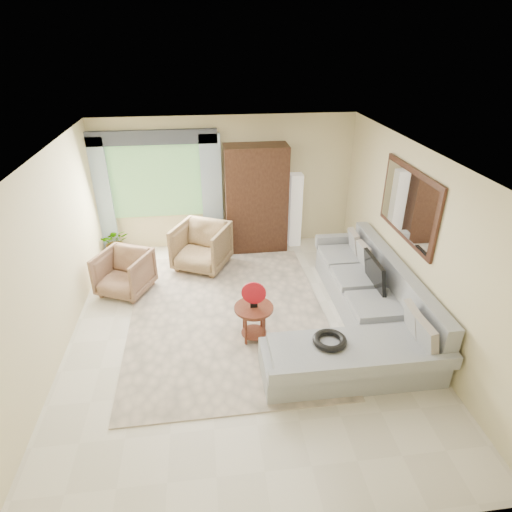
{
  "coord_description": "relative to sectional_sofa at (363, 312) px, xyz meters",
  "views": [
    {
      "loc": [
        -0.44,
        -5.12,
        3.97
      ],
      "look_at": [
        0.25,
        0.35,
        1.05
      ],
      "focal_mm": 30.0,
      "sensor_mm": 36.0,
      "label": 1
    }
  ],
  "objects": [
    {
      "name": "ground",
      "position": [
        -1.78,
        0.18,
        -0.28
      ],
      "size": [
        6.0,
        6.0,
        0.0
      ],
      "primitive_type": "plane",
      "color": "silver",
      "rests_on": "ground"
    },
    {
      "name": "area_rug",
      "position": [
        -1.97,
        0.58,
        -0.27
      ],
      "size": [
        3.05,
        4.03,
        0.02
      ],
      "primitive_type": "cube",
      "rotation": [
        0.0,
        0.0,
        0.01
      ],
      "color": "#C6B19D",
      "rests_on": "ground"
    },
    {
      "name": "sectional_sofa",
      "position": [
        0.0,
        0.0,
        0.0
      ],
      "size": [
        2.3,
        3.46,
        0.9
      ],
      "color": "#9A9EA2",
      "rests_on": "ground"
    },
    {
      "name": "tv_screen",
      "position": [
        0.27,
        0.4,
        0.44
      ],
      "size": [
        0.14,
        0.74,
        0.48
      ],
      "primitive_type": "cube",
      "rotation": [
        0.0,
        -0.17,
        0.0
      ],
      "color": "black",
      "rests_on": "sectional_sofa"
    },
    {
      "name": "garden_hose",
      "position": [
        -0.78,
        -0.88,
        0.26
      ],
      "size": [
        0.43,
        0.43,
        0.09
      ],
      "primitive_type": "torus",
      "color": "black",
      "rests_on": "sectional_sofa"
    },
    {
      "name": "coffee_table",
      "position": [
        -1.64,
        -0.04,
        0.01
      ],
      "size": [
        0.55,
        0.55,
        0.55
      ],
      "rotation": [
        0.0,
        0.0,
        0.1
      ],
      "color": "#4C1D14",
      "rests_on": "ground"
    },
    {
      "name": "red_disc",
      "position": [
        -1.64,
        -0.04,
        0.5
      ],
      "size": [
        0.34,
        0.1,
        0.34
      ],
      "primitive_type": "cylinder",
      "rotation": [
        1.57,
        0.0,
        -0.21
      ],
      "color": "#AE111D",
      "rests_on": "coffee_table"
    },
    {
      "name": "armchair_left",
      "position": [
        -3.64,
        1.49,
        0.08
      ],
      "size": [
        1.05,
        1.06,
        0.73
      ],
      "primitive_type": "imported",
      "rotation": [
        0.0,
        0.0,
        -0.43
      ],
      "color": "#8B664B",
      "rests_on": "ground"
    },
    {
      "name": "armchair_right",
      "position": [
        -2.34,
        2.2,
        0.14
      ],
      "size": [
        1.22,
        1.23,
        0.85
      ],
      "primitive_type": "imported",
      "rotation": [
        0.0,
        0.0,
        -0.45
      ],
      "color": "#9B7954",
      "rests_on": "ground"
    },
    {
      "name": "potted_plant",
      "position": [
        -4.02,
        2.88,
        0.01
      ],
      "size": [
        0.59,
        0.54,
        0.58
      ],
      "primitive_type": "imported",
      "rotation": [
        0.0,
        0.0,
        0.18
      ],
      "color": "#999999",
      "rests_on": "ground"
    },
    {
      "name": "armoire",
      "position": [
        -1.23,
        2.9,
        0.77
      ],
      "size": [
        1.2,
        0.55,
        2.1
      ],
      "primitive_type": "cube",
      "color": "black",
      "rests_on": "ground"
    },
    {
      "name": "floor_lamp",
      "position": [
        -0.43,
        2.96,
        0.47
      ],
      "size": [
        0.24,
        0.24,
        1.5
      ],
      "primitive_type": "cube",
      "color": "silver",
      "rests_on": "ground"
    },
    {
      "name": "window",
      "position": [
        -3.13,
        3.15,
        1.12
      ],
      "size": [
        1.8,
        0.04,
        1.4
      ],
      "primitive_type": "cube",
      "color": "#669E59",
      "rests_on": "wall_back"
    },
    {
      "name": "curtain_left",
      "position": [
        -4.18,
        3.06,
        0.87
      ],
      "size": [
        0.4,
        0.08,
        2.3
      ],
      "primitive_type": "cube",
      "color": "#9EB7CC",
      "rests_on": "ground"
    },
    {
      "name": "curtain_right",
      "position": [
        -2.08,
        3.06,
        0.87
      ],
      "size": [
        0.4,
        0.08,
        2.3
      ],
      "primitive_type": "cube",
      "color": "#9EB7CC",
      "rests_on": "ground"
    },
    {
      "name": "valance",
      "position": [
        -3.13,
        3.08,
        1.97
      ],
      "size": [
        2.4,
        0.12,
        0.26
      ],
      "primitive_type": "cube",
      "color": "#1E232D",
      "rests_on": "wall_back"
    },
    {
      "name": "wall_mirror",
      "position": [
        0.68,
        0.53,
        1.47
      ],
      "size": [
        0.05,
        1.7,
        1.05
      ],
      "color": "black",
      "rests_on": "wall_right"
    }
  ]
}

